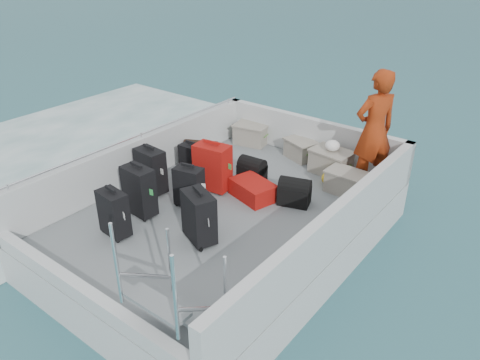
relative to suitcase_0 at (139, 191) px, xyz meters
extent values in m
plane|color=#16464F|center=(0.89, 0.83, -0.98)|extent=(160.00, 160.00, 0.00)
plane|color=white|center=(-3.91, 0.83, -0.98)|extent=(10.00, 10.00, 0.00)
cube|color=silver|center=(0.89, 0.83, -0.68)|extent=(3.60, 5.00, 0.60)
cube|color=gray|center=(0.89, 0.83, -0.37)|extent=(3.30, 4.70, 0.02)
cube|color=#BBBFC0|center=(-0.84, 0.83, -0.01)|extent=(0.14, 5.00, 0.70)
cube|color=#BBBFC0|center=(2.62, 0.83, -0.01)|extent=(0.14, 5.00, 0.70)
cube|color=#BBBFC0|center=(0.89, 3.26, -0.01)|extent=(3.60, 0.14, 0.70)
cube|color=#BBBFC0|center=(0.89, -1.60, -0.26)|extent=(3.60, 0.14, 0.20)
cylinder|color=silver|center=(-0.84, 0.83, 0.39)|extent=(0.04, 4.80, 0.04)
cube|color=black|center=(0.00, 0.00, 0.00)|extent=(0.49, 0.29, 0.73)
cube|color=black|center=(-0.36, 0.55, -0.01)|extent=(0.50, 0.31, 0.71)
cube|color=black|center=(-0.28, 1.36, -0.10)|extent=(0.37, 0.23, 0.53)
cube|color=black|center=(0.14, -0.56, -0.04)|extent=(0.44, 0.29, 0.64)
cube|color=black|center=(0.39, 0.60, -0.06)|extent=(0.45, 0.32, 0.61)
cube|color=#B2130D|center=(0.32, 1.20, 0.01)|extent=(0.58, 0.40, 0.74)
cube|color=black|center=(1.10, 0.03, -0.02)|extent=(0.57, 0.46, 0.68)
cube|color=#B2130D|center=(0.98, 1.36, -0.23)|extent=(0.77, 0.61, 0.27)
cube|color=gray|center=(-0.29, 3.03, -0.19)|extent=(0.66, 0.51, 0.36)
cube|color=gray|center=(0.81, 3.03, -0.20)|extent=(0.62, 0.52, 0.32)
cube|color=gray|center=(1.51, 2.82, -0.17)|extent=(0.67, 0.50, 0.38)
cube|color=gray|center=(2.01, 2.37, -0.20)|extent=(0.56, 0.39, 0.33)
ellipsoid|color=gold|center=(1.71, 2.44, -0.25)|extent=(0.28, 0.26, 0.22)
ellipsoid|color=white|center=(1.51, 2.82, 0.11)|extent=(0.24, 0.24, 0.18)
imported|color=red|center=(2.19, 2.79, 0.57)|extent=(0.75, 0.82, 1.88)
camera|label=1|loc=(4.63, -3.66, 3.17)|focal=35.00mm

